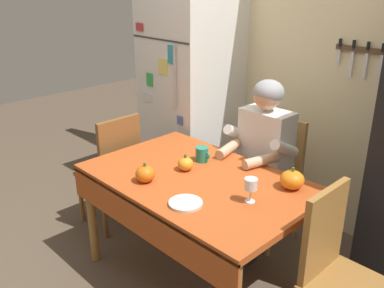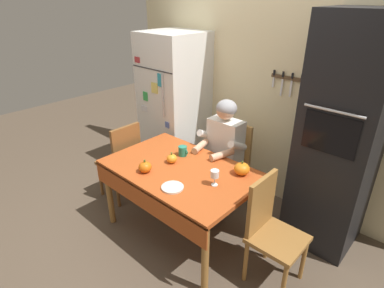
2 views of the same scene
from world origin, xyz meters
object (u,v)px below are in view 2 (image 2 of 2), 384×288
(pumpkin_medium, at_px, (242,169))
(pumpkin_small, at_px, (145,167))
(refrigerator, at_px, (175,106))
(wall_oven, at_px, (340,140))
(chair_behind_person, at_px, (231,161))
(wine_glass, at_px, (215,174))
(dining_table, at_px, (179,177))
(pumpkin_large, at_px, (172,159))
(seated_person, at_px, (221,148))
(chair_left_side, at_px, (123,159))
(coffee_mug, at_px, (183,151))
(serving_tray, at_px, (172,187))
(chair_right_side, at_px, (270,227))

(pumpkin_medium, height_order, pumpkin_small, pumpkin_medium)
(refrigerator, relative_size, pumpkin_small, 14.73)
(wall_oven, bearing_deg, pumpkin_small, -136.65)
(chair_behind_person, bearing_deg, pumpkin_small, -101.13)
(chair_behind_person, height_order, wine_glass, chair_behind_person)
(dining_table, xyz_separation_m, pumpkin_large, (-0.13, 0.04, 0.13))
(wine_glass, relative_size, pumpkin_large, 1.31)
(seated_person, relative_size, pumpkin_medium, 8.87)
(chair_left_side, height_order, coffee_mug, chair_left_side)
(seated_person, distance_m, pumpkin_small, 0.87)
(coffee_mug, bearing_deg, serving_tray, -54.20)
(chair_right_side, xyz_separation_m, wine_glass, (-0.49, -0.11, 0.33))
(seated_person, bearing_deg, refrigerator, 163.95)
(chair_right_side, bearing_deg, wall_oven, 79.46)
(seated_person, height_order, chair_right_side, seated_person)
(refrigerator, distance_m, chair_left_side, 0.96)
(coffee_mug, bearing_deg, pumpkin_large, -81.54)
(serving_tray, bearing_deg, pumpkin_large, 136.70)
(chair_behind_person, bearing_deg, wine_glass, -63.58)
(pumpkin_medium, xyz_separation_m, serving_tray, (-0.29, -0.57, -0.05))
(dining_table, relative_size, serving_tray, 7.56)
(wall_oven, bearing_deg, chair_behind_person, -172.80)
(chair_behind_person, xyz_separation_m, wine_glass, (0.39, -0.78, 0.33))
(pumpkin_small, bearing_deg, wall_oven, 43.35)
(chair_left_side, bearing_deg, wall_oven, 25.21)
(pumpkin_large, distance_m, pumpkin_medium, 0.66)
(chair_right_side, height_order, pumpkin_large, chair_right_side)
(wall_oven, relative_size, wine_glass, 14.84)
(pumpkin_large, bearing_deg, wine_glass, -2.68)
(chair_right_side, xyz_separation_m, pumpkin_large, (-1.03, -0.08, 0.27))
(refrigerator, relative_size, pumpkin_medium, 12.83)
(wall_oven, height_order, chair_left_side, wall_oven)
(chair_right_side, height_order, serving_tray, chair_right_side)
(refrigerator, distance_m, chair_right_side, 2.04)
(seated_person, relative_size, chair_left_side, 1.34)
(chair_right_side, height_order, coffee_mug, chair_right_side)
(dining_table, relative_size, pumpkin_medium, 9.98)
(chair_behind_person, distance_m, pumpkin_large, 0.82)
(coffee_mug, bearing_deg, pumpkin_small, -93.27)
(refrigerator, relative_size, serving_tray, 9.72)
(chair_left_side, xyz_separation_m, serving_tray, (1.08, -0.26, 0.24))
(seated_person, xyz_separation_m, pumpkin_small, (-0.20, -0.84, 0.05))
(chair_right_side, bearing_deg, pumpkin_large, -175.46)
(refrigerator, bearing_deg, chair_left_side, -86.79)
(dining_table, relative_size, wine_glass, 9.89)
(pumpkin_large, bearing_deg, chair_right_side, 4.54)
(chair_behind_person, xyz_separation_m, serving_tray, (0.16, -1.05, 0.24))
(refrigerator, distance_m, pumpkin_small, 1.37)
(pumpkin_large, relative_size, serving_tray, 0.59)
(pumpkin_medium, xyz_separation_m, pumpkin_small, (-0.66, -0.55, -0.00))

